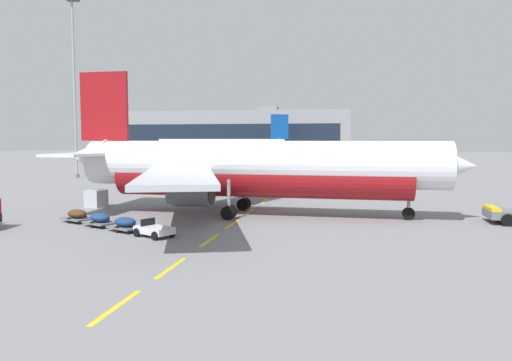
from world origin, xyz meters
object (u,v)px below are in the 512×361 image
(airliner_foreground, at_px, (253,168))
(airliner_far_center, at_px, (225,148))
(baggage_train, at_px, (112,221))
(uld_cargo_container, at_px, (96,199))
(apron_light_mast_near, at_px, (74,69))

(airliner_foreground, height_order, airliner_far_center, airliner_far_center)
(airliner_far_center, xyz_separation_m, baggage_train, (14.23, -87.49, -3.57))
(airliner_foreground, relative_size, uld_cargo_container, 18.05)
(airliner_far_center, relative_size, baggage_train, 3.21)
(airliner_far_center, relative_size, uld_cargo_container, 18.21)
(airliner_far_center, bearing_deg, apron_light_mast_near, -107.33)
(airliner_far_center, bearing_deg, uld_cargo_container, -84.55)
(airliner_far_center, bearing_deg, airliner_foreground, -73.98)
(uld_cargo_container, height_order, apron_light_mast_near, apron_light_mast_near)
(airliner_far_center, xyz_separation_m, apron_light_mast_near, (-13.96, -44.74, 13.71))
(airliner_far_center, distance_m, baggage_train, 88.71)
(baggage_train, bearing_deg, airliner_far_center, 99.24)
(apron_light_mast_near, bearing_deg, airliner_far_center, 72.67)
(airliner_foreground, relative_size, baggage_train, 3.18)
(baggage_train, xyz_separation_m, uld_cargo_container, (-6.86, 10.21, 0.27))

